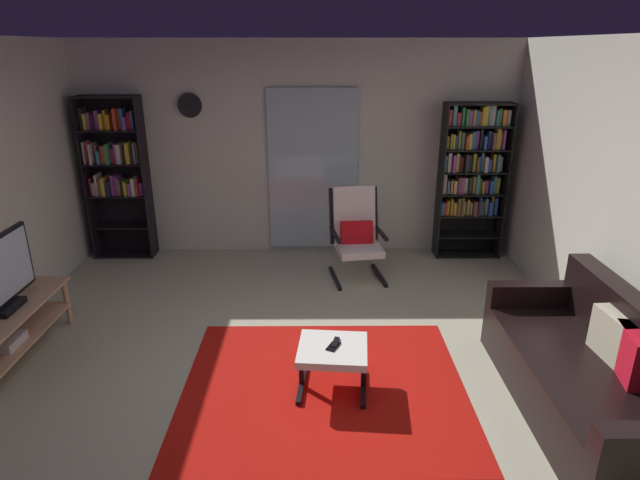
{
  "coord_description": "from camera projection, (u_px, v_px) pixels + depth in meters",
  "views": [
    {
      "loc": [
        0.23,
        -3.59,
        2.51
      ],
      "look_at": [
        0.27,
        1.14,
        0.76
      ],
      "focal_mm": 29.52,
      "sensor_mm": 36.0,
      "label": 1
    }
  ],
  "objects": [
    {
      "name": "ground_plane",
      "position": [
        288.0,
        378.0,
        4.23
      ],
      "size": [
        7.02,
        7.02,
        0.0
      ],
      "primitive_type": "plane",
      "color": "#B7B095"
    },
    {
      "name": "ottoman",
      "position": [
        333.0,
        354.0,
        3.99
      ],
      "size": [
        0.56,
        0.52,
        0.38
      ],
      "color": "white",
      "rests_on": "ground"
    },
    {
      "name": "bookshelf_near_tv",
      "position": [
        116.0,
        168.0,
        6.36
      ],
      "size": [
        0.72,
        0.3,
        1.98
      ],
      "color": "black",
      "rests_on": "ground"
    },
    {
      "name": "wall_clock",
      "position": [
        190.0,
        105.0,
        6.23
      ],
      "size": [
        0.29,
        0.03,
        0.29
      ],
      "color": "silver"
    },
    {
      "name": "cell_phone",
      "position": [
        333.0,
        346.0,
        3.96
      ],
      "size": [
        0.12,
        0.16,
        0.01
      ],
      "primitive_type": "cube",
      "rotation": [
        0.0,
        0.0,
        -0.46
      ],
      "color": "black",
      "rests_on": "ottoman"
    },
    {
      "name": "tv_remote",
      "position": [
        336.0,
        342.0,
        4.01
      ],
      "size": [
        0.07,
        0.15,
        0.02
      ],
      "primitive_type": "cube",
      "rotation": [
        0.0,
        0.0,
        -0.22
      ],
      "color": "black",
      "rests_on": "ottoman"
    },
    {
      "name": "area_rug",
      "position": [
        324.0,
        386.0,
        4.11
      ],
      "size": [
        2.19,
        1.9,
        0.01
      ],
      "primitive_type": "cube",
      "color": "red",
      "rests_on": "ground"
    },
    {
      "name": "bookshelf_near_sofa",
      "position": [
        472.0,
        171.0,
        6.38
      ],
      "size": [
        0.79,
        0.3,
        1.9
      ],
      "color": "black",
      "rests_on": "ground"
    },
    {
      "name": "leather_sofa",
      "position": [
        594.0,
        375.0,
        3.74
      ],
      "size": [
        0.85,
        1.96,
        0.85
      ],
      "color": "black",
      "rests_on": "ground"
    },
    {
      "name": "lounge_armchair",
      "position": [
        356.0,
        231.0,
        5.96
      ],
      "size": [
        0.65,
        0.73,
        1.02
      ],
      "color": "black",
      "rests_on": "ground"
    },
    {
      "name": "tv_stand",
      "position": [
        8.0,
        329.0,
        4.33
      ],
      "size": [
        0.47,
        1.35,
        0.48
      ],
      "color": "tan",
      "rests_on": "ground"
    },
    {
      "name": "wall_back",
      "position": [
        297.0,
        150.0,
        6.5
      ],
      "size": [
        5.6,
        0.06,
        2.6
      ],
      "primitive_type": "cube",
      "color": "silver",
      "rests_on": "ground"
    },
    {
      "name": "glass_door_panel",
      "position": [
        313.0,
        171.0,
        6.53
      ],
      "size": [
        1.1,
        0.01,
        2.0
      ],
      "primitive_type": "cube",
      "color": "silver"
    }
  ]
}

